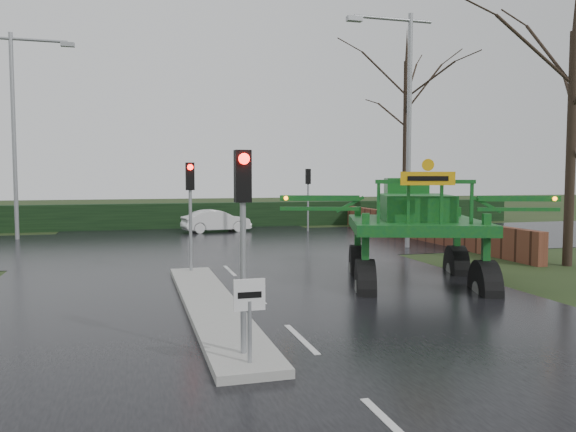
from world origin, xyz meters
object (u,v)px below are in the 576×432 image
object	(u,v)px
traffic_signal_mid	(190,193)
street_light_left_far	(20,117)
traffic_signal_near	(243,208)
traffic_signal_far	(308,186)
keep_left_sign	(250,307)
crop_sprayer	(365,213)
street_light_right	(403,109)
white_sedan	(216,232)

from	to	relation	value
traffic_signal_mid	street_light_left_far	bearing A→B (deg)	118.86
traffic_signal_near	traffic_signal_far	xyz separation A→B (m)	(7.80, 21.02, 0.00)
keep_left_sign	crop_sprayer	size ratio (longest dim) A/B	0.18
traffic_signal_near	crop_sprayer	xyz separation A→B (m)	(4.34, 5.04, -0.49)
street_light_right	white_sedan	xyz separation A→B (m)	(-6.74, 8.96, -5.99)
traffic_signal_mid	street_light_right	xyz separation A→B (m)	(9.49, 4.51, 3.40)
traffic_signal_near	street_light_right	xyz separation A→B (m)	(9.49, 13.01, 3.40)
traffic_signal_near	crop_sprayer	distance (m)	6.67
traffic_signal_far	keep_left_sign	bearing A→B (deg)	70.07
traffic_signal_mid	crop_sprayer	xyz separation A→B (m)	(4.34, -3.46, -0.49)
crop_sprayer	traffic_signal_mid	bearing A→B (deg)	160.37
traffic_signal_mid	traffic_signal_far	world-z (taller)	same
white_sedan	traffic_signal_far	bearing A→B (deg)	-111.12
keep_left_sign	white_sedan	world-z (taller)	keep_left_sign
traffic_signal_far	street_light_left_far	world-z (taller)	street_light_left_far
traffic_signal_mid	white_sedan	xyz separation A→B (m)	(2.76, 13.47, -2.59)
traffic_signal_near	traffic_signal_far	distance (m)	22.42
traffic_signal_far	crop_sprayer	distance (m)	16.36
traffic_signal_far	crop_sprayer	world-z (taller)	crop_sprayer
keep_left_sign	street_light_right	size ratio (longest dim) A/B	0.14
crop_sprayer	traffic_signal_far	bearing A→B (deg)	96.71
traffic_signal_mid	street_light_left_far	world-z (taller)	street_light_left_far
crop_sprayer	white_sedan	bearing A→B (deg)	114.28
traffic_signal_near	traffic_signal_far	size ratio (longest dim) A/B	1.00
traffic_signal_mid	keep_left_sign	bearing A→B (deg)	-90.00
keep_left_sign	white_sedan	distance (m)	22.65
traffic_signal_near	traffic_signal_mid	size ratio (longest dim) A/B	1.00
traffic_signal_near	traffic_signal_far	world-z (taller)	same
street_light_left_far	traffic_signal_near	bearing A→B (deg)	-71.83
keep_left_sign	crop_sprayer	bearing A→B (deg)	51.88
traffic_signal_mid	street_light_right	world-z (taller)	street_light_right
traffic_signal_far	white_sedan	world-z (taller)	traffic_signal_far
traffic_signal_far	crop_sprayer	bearing A→B (deg)	77.78
traffic_signal_far	traffic_signal_near	bearing A→B (deg)	69.64
traffic_signal_far	street_light_left_far	bearing A→B (deg)	0.03
traffic_signal_near	traffic_signal_mid	bearing A→B (deg)	90.00
traffic_signal_far	street_light_left_far	size ratio (longest dim) A/B	0.35
keep_left_sign	traffic_signal_mid	world-z (taller)	traffic_signal_mid
traffic_signal_mid	traffic_signal_far	xyz separation A→B (m)	(7.80, 12.52, 0.00)
keep_left_sign	street_light_left_far	bearing A→B (deg)	107.78
traffic_signal_near	street_light_left_far	bearing A→B (deg)	108.17
traffic_signal_far	street_light_right	distance (m)	8.86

